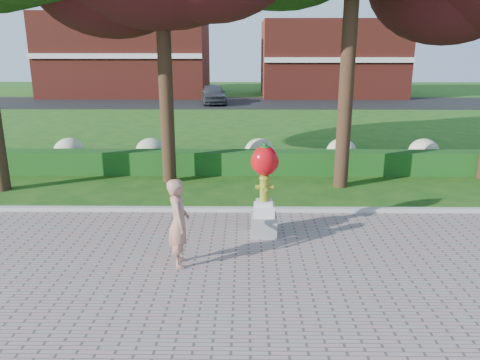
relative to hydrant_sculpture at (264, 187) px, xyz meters
The scene contains 10 objects.
ground 2.06m from the hydrant_sculpture, 122.84° to the right, with size 100.00×100.00×0.00m, color #174B12.
curb 2.14m from the hydrant_sculpture, 120.03° to the left, with size 40.00×0.18×0.15m, color #ADADA5.
lawn_hedge 5.71m from the hydrant_sculpture, 99.31° to the left, with size 24.00×0.70×0.80m, color #164915.
hydrangea_row 6.62m from the hydrant_sculpture, 92.99° to the left, with size 20.10×1.10×0.99m.
street 26.62m from the hydrant_sculpture, 91.97° to the left, with size 50.00×8.00×0.02m, color black.
building_left 34.44m from the hydrant_sculpture, 108.52° to the left, with size 14.00×8.00×7.00m, color maroon.
building_right 33.40m from the hydrant_sculpture, 77.73° to the left, with size 12.00×8.00×6.40m, color maroon.
hydrant_sculpture is the anchor object (origin of this frame).
woman 2.36m from the hydrant_sculpture, 137.98° to the right, with size 0.65×0.43×1.79m, color #AA7461.
parked_car 26.12m from the hydrant_sculpture, 96.33° to the left, with size 1.77×4.41×1.50m, color #3D4044.
Camera 1 is at (0.47, -8.74, 4.28)m, focal length 35.00 mm.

